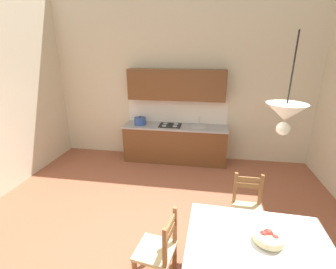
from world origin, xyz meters
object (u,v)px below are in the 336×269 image
Objects in this scene: dining_chair_tv_side at (159,251)px; fruit_bowl at (269,237)px; dining_chair_kitchen_side at (247,209)px; pendant_lamp at (286,113)px; dining_table at (258,251)px; kitchen_cabinetry at (175,127)px.

dining_chair_tv_side reaches higher than fruit_bowl.
pendant_lamp is (-0.03, -1.04, 1.67)m from dining_chair_kitchen_side.
fruit_bowl reaches higher than dining_table.
kitchen_cabinetry is at bearing 119.56° from dining_chair_kitchen_side.
pendant_lamp is at bearing -91.49° from dining_chair_kitchen_side.
dining_chair_tv_side is 1.99m from pendant_lamp.
dining_chair_kitchen_side is 1.96m from pendant_lamp.
fruit_bowl is 1.30m from pendant_lamp.
dining_chair_tv_side is 1.16× the size of pendant_lamp.
pendant_lamp is at bearing -128.42° from fruit_bowl.
dining_table is 1.00m from dining_chair_kitchen_side.
kitchen_cabinetry is 3.91m from pendant_lamp.
fruit_bowl is at bearing -67.53° from kitchen_cabinetry.
pendant_lamp reaches higher than dining_chair_kitchen_side.
dining_chair_kitchen_side is 3.10× the size of fruit_bowl.
kitchen_cabinetry is at bearing 112.47° from fruit_bowl.
kitchen_cabinetry is 8.25× the size of fruit_bowl.
fruit_bowl is at bearing -88.33° from dining_chair_kitchen_side.
kitchen_cabinetry reaches higher than dining_chair_tv_side.
dining_chair_kitchen_side is 1.16× the size of pendant_lamp.
dining_table is (1.31, -3.40, -0.22)m from kitchen_cabinetry.
pendant_lamp is at bearing -4.40° from dining_chair_tv_side.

